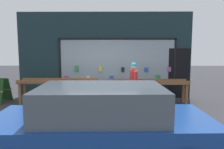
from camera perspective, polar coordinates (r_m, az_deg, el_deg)
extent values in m
plane|color=#2D2D33|center=(7.24, -2.71, -9.98)|extent=(40.00, 40.00, 0.00)
cube|color=#192D33|center=(9.34, -1.93, 5.02)|extent=(7.30, 0.20, 3.61)
cube|color=#8C9EA8|center=(9.21, 1.40, 3.29)|extent=(4.83, 0.03, 1.93)
cube|color=black|center=(9.21, 1.42, 9.29)|extent=(4.91, 0.06, 0.08)
cube|color=black|center=(9.32, 1.38, -2.63)|extent=(4.91, 0.06, 0.08)
cube|color=black|center=(9.49, -13.38, 3.21)|extent=(0.08, 0.06, 1.93)
cube|color=black|center=(9.56, 16.07, 3.15)|extent=(0.08, 0.06, 1.93)
cube|color=#994CA5|center=(9.46, -11.81, -0.84)|extent=(0.15, 0.03, 0.19)
cube|color=#338C4C|center=(9.33, -9.23, 1.50)|extent=(0.16, 0.03, 0.26)
cube|color=silver|center=(9.30, -6.19, -0.95)|extent=(0.12, 0.03, 0.19)
cube|color=yellow|center=(9.21, -3.00, 1.41)|extent=(0.14, 0.03, 0.21)
cube|color=#2659B2|center=(9.24, -0.13, -0.97)|extent=(0.14, 0.03, 0.21)
cube|color=black|center=(9.20, 2.84, 1.32)|extent=(0.13, 0.03, 0.19)
cube|color=red|center=(9.28, 5.99, -1.00)|extent=(0.17, 0.03, 0.22)
cube|color=#2659B2|center=(9.30, 8.94, 1.26)|extent=(0.16, 0.03, 0.18)
cube|color=#338C4C|center=(9.42, 11.91, -0.85)|extent=(0.16, 0.03, 0.26)
cube|color=#994CA5|center=(9.49, 14.77, 1.32)|extent=(0.13, 0.03, 0.20)
cube|color=black|center=(9.65, 17.07, 0.30)|extent=(0.90, 0.04, 2.10)
cube|color=brown|center=(8.78, -22.89, -4.82)|extent=(0.09, 0.09, 0.81)
cube|color=brown|center=(8.08, -4.67, -5.28)|extent=(0.09, 0.09, 0.81)
cube|color=brown|center=(9.20, -21.73, -4.26)|extent=(0.09, 0.09, 0.81)
cube|color=brown|center=(8.53, -4.37, -4.63)|extent=(0.09, 0.09, 0.81)
cube|color=brown|center=(8.47, -13.84, -1.98)|extent=(2.95, 0.64, 0.04)
cube|color=brown|center=(8.20, -14.35, -1.87)|extent=(2.95, 0.08, 0.12)
cube|color=brown|center=(8.74, -13.38, -1.32)|extent=(2.95, 0.08, 0.12)
cube|color=yellow|center=(8.84, -22.23, -1.71)|extent=(0.18, 0.24, 0.03)
cube|color=red|center=(8.90, -19.94, -1.55)|extent=(0.16, 0.20, 0.03)
cube|color=silver|center=(8.76, -17.98, -1.60)|extent=(0.16, 0.23, 0.03)
cube|color=red|center=(8.65, -16.07, -1.68)|extent=(0.18, 0.25, 0.02)
cube|color=#2659B2|center=(8.35, -14.15, -1.88)|extent=(0.20, 0.24, 0.03)
cube|color=#2659B2|center=(8.27, -11.78, -1.94)|extent=(0.19, 0.21, 0.02)
cube|color=black|center=(8.45, -9.44, -1.70)|extent=(0.16, 0.22, 0.02)
cube|color=orange|center=(8.38, -7.31, -1.71)|extent=(0.18, 0.22, 0.02)
cube|color=#5999A5|center=(8.18, -4.85, -1.91)|extent=(0.18, 0.22, 0.02)
cube|color=brown|center=(8.10, -0.03, -5.31)|extent=(0.09, 0.09, 0.78)
cube|color=brown|center=(8.51, 18.90, -5.08)|extent=(0.09, 0.09, 0.78)
cube|color=brown|center=(8.49, 0.02, -4.74)|extent=(0.09, 0.09, 0.78)
cube|color=brown|center=(8.88, 18.10, -4.57)|extent=(0.09, 0.09, 0.78)
cube|color=brown|center=(8.31, 9.52, -2.20)|extent=(2.95, 0.58, 0.04)
cube|color=brown|center=(8.06, 9.80, -2.05)|extent=(2.95, 0.08, 0.12)
cube|color=brown|center=(8.55, 9.28, -1.54)|extent=(2.95, 0.08, 0.12)
cube|color=#994CA5|center=(8.17, 0.30, -2.01)|extent=(0.16, 0.23, 0.03)
cube|color=#2659B2|center=(8.21, 2.50, -2.01)|extent=(0.21, 0.24, 0.02)
cube|color=orange|center=(8.31, 4.46, -1.91)|extent=(0.22, 0.27, 0.02)
cube|color=#5999A5|center=(8.21, 6.52, -2.00)|extent=(0.16, 0.21, 0.03)
cube|color=red|center=(8.34, 8.32, -1.94)|extent=(0.16, 0.24, 0.02)
cube|color=#5999A5|center=(8.24, 10.59, -2.07)|extent=(0.14, 0.19, 0.02)
cube|color=#2659B2|center=(8.46, 12.19, -1.91)|extent=(0.15, 0.22, 0.02)
cube|color=#994CA5|center=(8.45, 14.58, -1.95)|extent=(0.15, 0.22, 0.03)
cube|color=black|center=(8.39, 16.53, -2.11)|extent=(0.14, 0.21, 0.02)
cube|color=orange|center=(8.65, 18.07, -1.88)|extent=(0.16, 0.23, 0.03)
cylinder|color=#4C382D|center=(7.79, 5.68, -5.86)|extent=(0.14, 0.14, 0.77)
cylinder|color=#4C382D|center=(7.94, 5.50, -5.63)|extent=(0.14, 0.14, 0.77)
cube|color=red|center=(7.75, 5.64, -0.97)|extent=(0.25, 0.45, 0.55)
cylinder|color=red|center=(7.48, 6.00, -1.15)|extent=(0.09, 0.09, 0.52)
cylinder|color=red|center=(8.02, 5.31, -0.61)|extent=(0.09, 0.09, 0.52)
sphere|color=tan|center=(7.71, 5.68, 1.96)|extent=(0.21, 0.21, 0.21)
sphere|color=#19A5E0|center=(7.70, 5.68, 2.43)|extent=(0.20, 0.20, 0.20)
ellipsoid|color=#99724C|center=(7.62, 8.78, -7.19)|extent=(0.24, 0.33, 0.23)
ellipsoid|color=black|center=(7.62, 8.78, -7.12)|extent=(0.25, 0.20, 0.24)
sphere|color=#99724C|center=(7.81, 8.56, -6.51)|extent=(0.21, 0.21, 0.21)
cylinder|color=#99724C|center=(7.43, 9.01, -7.28)|extent=(0.03, 0.09, 0.12)
cylinder|color=#99724C|center=(7.77, 9.07, -8.35)|extent=(0.04, 0.04, 0.14)
cylinder|color=#99724C|center=(7.76, 8.21, -8.37)|extent=(0.04, 0.04, 0.14)
cylinder|color=#99724C|center=(7.59, 9.30, -8.73)|extent=(0.04, 0.04, 0.14)
cylinder|color=#99724C|center=(7.57, 8.42, -8.75)|extent=(0.04, 0.04, 0.14)
cube|color=#193F19|center=(9.73, -26.18, -3.48)|extent=(0.57, 0.35, 0.93)
cube|color=brown|center=(9.73, -26.18, -3.48)|extent=(0.57, 0.17, 0.07)
cube|color=navy|center=(4.17, -2.85, -14.48)|extent=(4.06, 1.81, 0.55)
cube|color=#4C5660|center=(4.00, -2.90, -7.05)|extent=(2.29, 1.55, 0.56)
cylinder|color=black|center=(5.20, 12.63, -13.50)|extent=(0.61, 0.20, 0.60)
cylinder|color=black|center=(5.26, -17.56, -13.42)|extent=(0.61, 0.20, 0.60)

